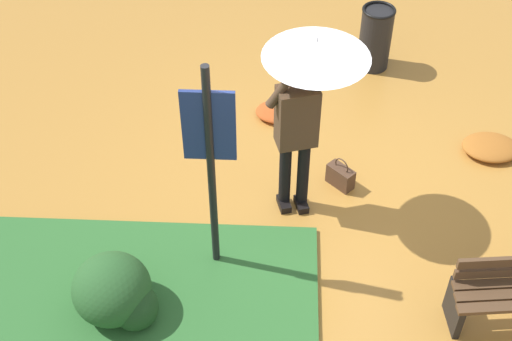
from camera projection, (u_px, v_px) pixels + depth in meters
name	position (u px, v px, depth m)	size (l,w,h in m)	color
ground_plane	(316.00, 197.00, 7.50)	(18.00, 18.00, 0.00)	#B27A33
person_with_umbrella	(308.00, 84.00, 6.35)	(0.96, 0.96, 2.04)	black
info_sign_post	(210.00, 150.00, 5.88)	(0.44, 0.07, 2.30)	black
handbag	(340.00, 176.00, 7.54)	(0.31, 0.31, 0.37)	#4C3323
trash_bin	(375.00, 38.00, 8.91)	(0.42, 0.42, 0.83)	black
shrub_cluster	(116.00, 293.00, 6.25)	(0.77, 0.70, 0.63)	#285628
leaf_pile_near_person	(491.00, 147.00, 7.96)	(0.63, 0.50, 0.14)	#A86023
leaf_pile_by_bench	(278.00, 112.00, 8.42)	(0.54, 0.43, 0.12)	#B74C1E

